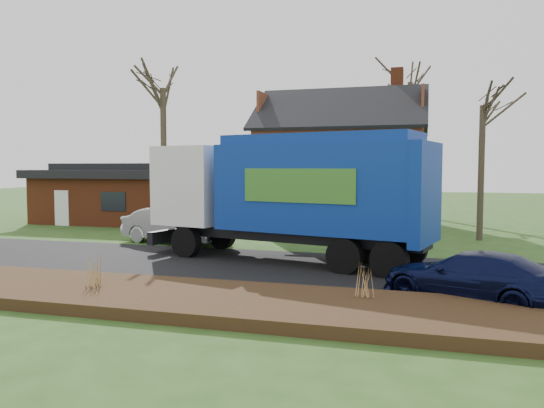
# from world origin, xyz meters

# --- Properties ---
(ground) EXTENTS (120.00, 120.00, 0.00)m
(ground) POSITION_xyz_m (0.00, 0.00, 0.00)
(ground) COLOR #254717
(ground) RESTS_ON ground
(road) EXTENTS (80.00, 7.00, 0.02)m
(road) POSITION_xyz_m (0.00, 0.00, 0.01)
(road) COLOR black
(road) RESTS_ON ground
(mulch_verge) EXTENTS (80.00, 3.50, 0.30)m
(mulch_verge) POSITION_xyz_m (0.00, -5.30, 0.15)
(mulch_verge) COLOR black
(mulch_verge) RESTS_ON ground
(main_house) EXTENTS (12.95, 8.95, 9.26)m
(main_house) POSITION_xyz_m (1.49, 13.91, 4.03)
(main_house) COLOR beige
(main_house) RESTS_ON ground
(ranch_house) EXTENTS (9.80, 8.20, 3.70)m
(ranch_house) POSITION_xyz_m (-12.00, 13.00, 1.81)
(ranch_house) COLOR brown
(ranch_house) RESTS_ON ground
(garbage_truck) EXTENTS (11.18, 5.28, 4.63)m
(garbage_truck) POSITION_xyz_m (2.01, 1.45, 2.67)
(garbage_truck) COLOR black
(garbage_truck) RESTS_ON ground
(silver_sedan) EXTENTS (5.26, 2.75, 1.65)m
(silver_sedan) POSITION_xyz_m (-4.28, 4.52, 0.83)
(silver_sedan) COLOR #A2A6AA
(silver_sedan) RESTS_ON ground
(navy_wagon) EXTENTS (4.90, 3.50, 1.32)m
(navy_wagon) POSITION_xyz_m (7.89, -2.97, 0.66)
(navy_wagon) COLOR #0B1033
(navy_wagon) RESTS_ON ground
(tree_front_west) EXTENTS (3.58, 3.58, 10.65)m
(tree_front_west) POSITION_xyz_m (-6.79, 8.38, 8.78)
(tree_front_west) COLOR #403726
(tree_front_west) RESTS_ON ground
(tree_front_east) EXTENTS (3.27, 3.27, 9.09)m
(tree_front_east) POSITION_xyz_m (9.24, 9.44, 7.39)
(tree_front_east) COLOR #403426
(tree_front_east) RESTS_ON ground
(tree_back) EXTENTS (4.12, 4.12, 13.04)m
(tree_back) POSITION_xyz_m (5.51, 22.68, 10.87)
(tree_back) COLOR #3E2F25
(tree_back) RESTS_ON ground
(grass_clump_mid) EXTENTS (0.38, 0.31, 1.05)m
(grass_clump_mid) POSITION_xyz_m (-1.71, -5.25, 0.83)
(grass_clump_mid) COLOR #AC864C
(grass_clump_mid) RESTS_ON mulch_verge
(grass_clump_east) EXTENTS (0.31, 0.26, 0.79)m
(grass_clump_east) POSITION_xyz_m (5.36, -4.49, 0.69)
(grass_clump_east) COLOR #AB7F4B
(grass_clump_east) RESTS_ON mulch_verge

